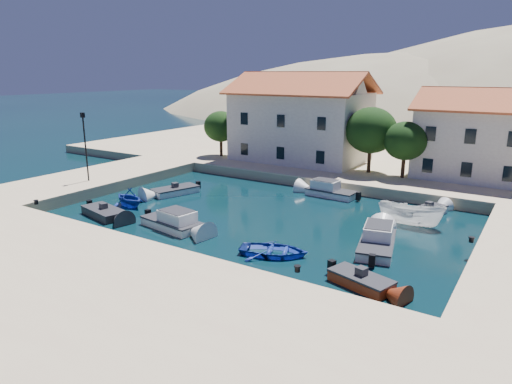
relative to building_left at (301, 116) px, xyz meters
The scene contains 19 objects.
ground 29.24m from the building_left, 77.91° to the right, with size 400.00×400.00×0.00m, color black.
quay_south 34.95m from the building_left, 79.99° to the right, with size 52.00×12.00×1.00m, color #D2B590.
quay_west 22.86m from the building_left, 125.84° to the right, with size 8.00×20.00×1.00m, color #D2B590.
quay_north 13.91m from the building_left, 51.34° to the left, with size 80.00×36.00×1.00m, color #D2B590.
building_left is the anchor object (origin of this frame).
building_mid 18.04m from the building_left, ahead, with size 10.50×8.40×8.30m.
trees 10.87m from the building_left, 13.60° to the right, with size 37.30×5.30×6.45m.
lamppost 23.10m from the building_left, 119.90° to the right, with size 0.35×0.25×6.22m.
bollards 26.13m from the building_left, 69.97° to the right, with size 29.36×9.56×0.30m.
motorboat_grey_sw 25.34m from the building_left, 99.68° to the right, with size 4.37×2.64×1.25m.
cabin_cruiser_south 24.27m from the building_left, 84.99° to the right, with size 4.99×2.70×1.60m.
rowboat_south 26.84m from the building_left, 65.92° to the right, with size 2.97×4.17×0.86m, color #1C369C.
motorboat_red_se 30.56m from the building_left, 56.50° to the right, with size 3.63×2.39×1.25m.
cabin_cruiser_east 25.68m from the building_left, 51.51° to the right, with size 3.10×5.34×1.60m.
boat_east 21.99m from the building_left, 40.41° to the right, with size 1.79×4.75×1.84m, color white.
motorboat_white_ne 20.50m from the building_left, 32.21° to the right, with size 2.39×3.48×1.25m.
rowboat_west 22.64m from the building_left, 102.35° to the right, with size 2.87×3.32×1.75m, color #1C369C.
motorboat_white_west 17.87m from the building_left, 103.97° to the right, with size 3.03×4.55×1.25m.
cabin_cruiser_north 13.71m from the building_left, 49.69° to the right, with size 4.53×2.16×1.60m.
Camera 1 is at (17.68, -18.07, 10.71)m, focal length 32.00 mm.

